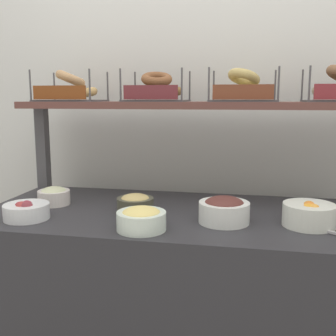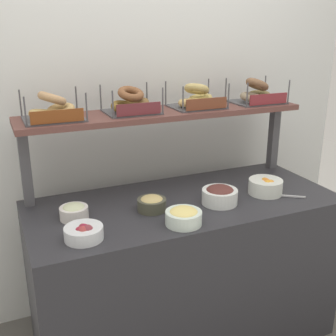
# 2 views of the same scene
# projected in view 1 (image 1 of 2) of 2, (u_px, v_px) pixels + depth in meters

# --- Properties ---
(back_wall) EXTENTS (2.82, 0.06, 2.40)m
(back_wall) POSITION_uv_depth(u_px,v_px,m) (204.00, 117.00, 2.08)
(back_wall) COLOR silver
(back_wall) RESTS_ON ground_plane
(deli_counter) EXTENTS (1.62, 0.70, 0.85)m
(deli_counter) POSITION_uv_depth(u_px,v_px,m) (186.00, 312.00, 1.68)
(deli_counter) COLOR #2D2D33
(deli_counter) RESTS_ON ground_plane
(shelf_riser_left) EXTENTS (0.05, 0.05, 0.40)m
(shelf_riser_left) POSITION_uv_depth(u_px,v_px,m) (43.00, 149.00, 1.98)
(shelf_riser_left) COLOR #4C4C51
(shelf_riser_left) RESTS_ON deli_counter
(upper_shelf) EXTENTS (1.58, 0.32, 0.03)m
(upper_shelf) POSITION_uv_depth(u_px,v_px,m) (197.00, 105.00, 1.80)
(upper_shelf) COLOR brown
(upper_shelf) RESTS_ON shelf_riser_left
(bowl_chocolate_spread) EXTENTS (0.18, 0.18, 0.10)m
(bowl_chocolate_spread) POSITION_uv_depth(u_px,v_px,m) (224.00, 210.00, 1.47)
(bowl_chocolate_spread) COLOR white
(bowl_chocolate_spread) RESTS_ON deli_counter
(bowl_beet_salad) EXTENTS (0.17, 0.17, 0.07)m
(bowl_beet_salad) POSITION_uv_depth(u_px,v_px,m) (26.00, 211.00, 1.52)
(bowl_beet_salad) COLOR white
(bowl_beet_salad) RESTS_ON deli_counter
(bowl_fruit_salad) EXTENTS (0.18, 0.18, 0.09)m
(bowl_fruit_salad) POSITION_uv_depth(u_px,v_px,m) (309.00, 214.00, 1.43)
(bowl_fruit_salad) COLOR white
(bowl_fruit_salad) RESTS_ON deli_counter
(bowl_hummus) EXTENTS (0.14, 0.14, 0.08)m
(bowl_hummus) POSITION_uv_depth(u_px,v_px,m) (135.00, 203.00, 1.60)
(bowl_hummus) COLOR #494939
(bowl_hummus) RESTS_ON deli_counter
(bowl_egg_salad) EXTENTS (0.17, 0.17, 0.08)m
(bowl_egg_salad) POSITION_uv_depth(u_px,v_px,m) (141.00, 219.00, 1.39)
(bowl_egg_salad) COLOR white
(bowl_egg_salad) RESTS_ON deli_counter
(bowl_scallion_spread) EXTENTS (0.13, 0.13, 0.08)m
(bowl_scallion_spread) POSITION_uv_depth(u_px,v_px,m) (54.00, 196.00, 1.73)
(bowl_scallion_spread) COLOR white
(bowl_scallion_spread) RESTS_ON deli_counter
(serving_spoon_near_plate) EXTENTS (0.16, 0.11, 0.01)m
(serving_spoon_near_plate) POSITION_uv_depth(u_px,v_px,m) (330.00, 232.00, 1.36)
(serving_spoon_near_plate) COLOR #B7B7BC
(serving_spoon_near_plate) RESTS_ON deli_counter
(bagel_basket_sesame) EXTENTS (0.30, 0.27, 0.15)m
(bagel_basket_sesame) POSITION_uv_depth(u_px,v_px,m) (70.00, 91.00, 1.90)
(bagel_basket_sesame) COLOR #4C4C51
(bagel_basket_sesame) RESTS_ON upper_shelf
(bagel_basket_cinnamon_raisin) EXTENTS (0.28, 0.25, 0.14)m
(bagel_basket_cinnamon_raisin) POSITION_uv_depth(u_px,v_px,m) (156.00, 91.00, 1.83)
(bagel_basket_cinnamon_raisin) COLOR #4C4C51
(bagel_basket_cinnamon_raisin) RESTS_ON upper_shelf
(bagel_basket_plain) EXTENTS (0.29, 0.24, 0.15)m
(bagel_basket_plain) POSITION_uv_depth(u_px,v_px,m) (243.00, 90.00, 1.75)
(bagel_basket_plain) COLOR #4C4C51
(bagel_basket_plain) RESTS_ON upper_shelf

